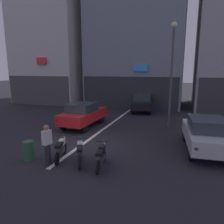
{
  "coord_description": "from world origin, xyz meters",
  "views": [
    {
      "loc": [
        4.82,
        -9.22,
        3.8
      ],
      "look_at": [
        0.93,
        2.0,
        1.4
      ],
      "focal_mm": 33.11,
      "sensor_mm": 36.0,
      "label": 1
    }
  ],
  "objects_px": {
    "car_black_down_street": "(143,102)",
    "person_by_motorcycles": "(47,144)",
    "motorcycle_white_row_leftmost": "(61,149)",
    "car_silver_parked_kerbside": "(206,133)",
    "motorcycle_black_row_centre": "(101,156)",
    "car_red_crossing_near": "(83,114)",
    "trash_bin": "(29,151)",
    "motorcycle_silver_row_left_mid": "(80,152)",
    "street_lamp": "(172,66)"
  },
  "relations": [
    {
      "from": "car_black_down_street",
      "to": "person_by_motorcycles",
      "type": "bearing_deg",
      "value": -96.91
    },
    {
      "from": "motorcycle_white_row_leftmost",
      "to": "car_silver_parked_kerbside",
      "type": "bearing_deg",
      "value": 26.69
    },
    {
      "from": "motorcycle_black_row_centre",
      "to": "person_by_motorcycles",
      "type": "relative_size",
      "value": 0.99
    },
    {
      "from": "car_red_crossing_near",
      "to": "trash_bin",
      "type": "height_order",
      "value": "car_red_crossing_near"
    },
    {
      "from": "trash_bin",
      "to": "motorcycle_silver_row_left_mid",
      "type": "bearing_deg",
      "value": 12.37
    },
    {
      "from": "motorcycle_white_row_leftmost",
      "to": "motorcycle_silver_row_left_mid",
      "type": "bearing_deg",
      "value": -4.54
    },
    {
      "from": "car_black_down_street",
      "to": "motorcycle_black_row_centre",
      "type": "height_order",
      "value": "car_black_down_street"
    },
    {
      "from": "car_black_down_street",
      "to": "motorcycle_white_row_leftmost",
      "type": "distance_m",
      "value": 11.9
    },
    {
      "from": "car_black_down_street",
      "to": "motorcycle_silver_row_left_mid",
      "type": "height_order",
      "value": "car_black_down_street"
    },
    {
      "from": "motorcycle_white_row_leftmost",
      "to": "motorcycle_black_row_centre",
      "type": "height_order",
      "value": "same"
    },
    {
      "from": "motorcycle_white_row_leftmost",
      "to": "person_by_motorcycles",
      "type": "distance_m",
      "value": 0.77
    },
    {
      "from": "car_red_crossing_near",
      "to": "motorcycle_white_row_leftmost",
      "type": "bearing_deg",
      "value": -73.58
    },
    {
      "from": "motorcycle_silver_row_left_mid",
      "to": "street_lamp",
      "type": "bearing_deg",
      "value": 64.76
    },
    {
      "from": "car_black_down_street",
      "to": "motorcycle_black_row_centre",
      "type": "relative_size",
      "value": 2.59
    },
    {
      "from": "motorcycle_white_row_leftmost",
      "to": "trash_bin",
      "type": "bearing_deg",
      "value": -155.63
    },
    {
      "from": "trash_bin",
      "to": "motorcycle_black_row_centre",
      "type": "bearing_deg",
      "value": 7.31
    },
    {
      "from": "street_lamp",
      "to": "trash_bin",
      "type": "height_order",
      "value": "street_lamp"
    },
    {
      "from": "motorcycle_silver_row_left_mid",
      "to": "car_black_down_street",
      "type": "bearing_deg",
      "value": 88.45
    },
    {
      "from": "motorcycle_silver_row_left_mid",
      "to": "motorcycle_black_row_centre",
      "type": "distance_m",
      "value": 0.98
    },
    {
      "from": "car_silver_parked_kerbside",
      "to": "motorcycle_white_row_leftmost",
      "type": "relative_size",
      "value": 2.62
    },
    {
      "from": "street_lamp",
      "to": "car_black_down_street",
      "type": "bearing_deg",
      "value": 117.62
    },
    {
      "from": "motorcycle_white_row_leftmost",
      "to": "person_by_motorcycles",
      "type": "xyz_separation_m",
      "value": [
        -0.22,
        -0.62,
        0.4
      ]
    },
    {
      "from": "car_red_crossing_near",
      "to": "motorcycle_silver_row_left_mid",
      "type": "relative_size",
      "value": 2.71
    },
    {
      "from": "street_lamp",
      "to": "person_by_motorcycles",
      "type": "bearing_deg",
      "value": -121.04
    },
    {
      "from": "car_red_crossing_near",
      "to": "car_silver_parked_kerbside",
      "type": "xyz_separation_m",
      "value": [
        7.51,
        -2.12,
        0.0
      ]
    },
    {
      "from": "street_lamp",
      "to": "car_silver_parked_kerbside",
      "type": "bearing_deg",
      "value": -61.08
    },
    {
      "from": "motorcycle_white_row_leftmost",
      "to": "motorcycle_silver_row_left_mid",
      "type": "xyz_separation_m",
      "value": [
        0.97,
        -0.08,
        0.0
      ]
    },
    {
      "from": "motorcycle_silver_row_left_mid",
      "to": "car_silver_parked_kerbside",
      "type": "bearing_deg",
      "value": 31.59
    },
    {
      "from": "motorcycle_white_row_leftmost",
      "to": "trash_bin",
      "type": "xyz_separation_m",
      "value": [
        -1.24,
        -0.56,
        -0.03
      ]
    },
    {
      "from": "motorcycle_silver_row_left_mid",
      "to": "trash_bin",
      "type": "height_order",
      "value": "motorcycle_silver_row_left_mid"
    },
    {
      "from": "trash_bin",
      "to": "person_by_motorcycles",
      "type": "bearing_deg",
      "value": -3.4
    },
    {
      "from": "car_black_down_street",
      "to": "motorcycle_white_row_leftmost",
      "type": "relative_size",
      "value": 2.65
    },
    {
      "from": "car_black_down_street",
      "to": "street_lamp",
      "type": "height_order",
      "value": "street_lamp"
    },
    {
      "from": "car_black_down_street",
      "to": "motorcycle_silver_row_left_mid",
      "type": "xyz_separation_m",
      "value": [
        -0.32,
        -11.9,
        -0.43
      ]
    },
    {
      "from": "motorcycle_silver_row_left_mid",
      "to": "person_by_motorcycles",
      "type": "xyz_separation_m",
      "value": [
        -1.19,
        -0.55,
        0.4
      ]
    },
    {
      "from": "motorcycle_black_row_centre",
      "to": "car_silver_parked_kerbside",
      "type": "bearing_deg",
      "value": 38.01
    },
    {
      "from": "car_red_crossing_near",
      "to": "trash_bin",
      "type": "xyz_separation_m",
      "value": [
        0.27,
        -5.7,
        -0.46
      ]
    },
    {
      "from": "motorcycle_silver_row_left_mid",
      "to": "person_by_motorcycles",
      "type": "distance_m",
      "value": 1.36
    },
    {
      "from": "motorcycle_black_row_centre",
      "to": "person_by_motorcycles",
      "type": "xyz_separation_m",
      "value": [
        -2.16,
        -0.47,
        0.4
      ]
    },
    {
      "from": "street_lamp",
      "to": "motorcycle_white_row_leftmost",
      "type": "relative_size",
      "value": 4.12
    },
    {
      "from": "car_red_crossing_near",
      "to": "motorcycle_white_row_leftmost",
      "type": "distance_m",
      "value": 5.37
    },
    {
      "from": "car_red_crossing_near",
      "to": "motorcycle_white_row_leftmost",
      "type": "relative_size",
      "value": 2.57
    },
    {
      "from": "motorcycle_silver_row_left_mid",
      "to": "motorcycle_black_row_centre",
      "type": "xyz_separation_m",
      "value": [
        0.98,
        -0.08,
        0.0
      ]
    },
    {
      "from": "trash_bin",
      "to": "car_red_crossing_near",
      "type": "bearing_deg",
      "value": 92.76
    },
    {
      "from": "car_red_crossing_near",
      "to": "motorcycle_silver_row_left_mid",
      "type": "height_order",
      "value": "car_red_crossing_near"
    },
    {
      "from": "car_silver_parked_kerbside",
      "to": "person_by_motorcycles",
      "type": "bearing_deg",
      "value": -149.66
    },
    {
      "from": "car_red_crossing_near",
      "to": "trash_bin",
      "type": "bearing_deg",
      "value": -87.24
    },
    {
      "from": "car_silver_parked_kerbside",
      "to": "person_by_motorcycles",
      "type": "xyz_separation_m",
      "value": [
        -6.22,
        -3.64,
        -0.03
      ]
    },
    {
      "from": "street_lamp",
      "to": "trash_bin",
      "type": "bearing_deg",
      "value": -126.93
    },
    {
      "from": "street_lamp",
      "to": "motorcycle_black_row_centre",
      "type": "height_order",
      "value": "street_lamp"
    }
  ]
}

